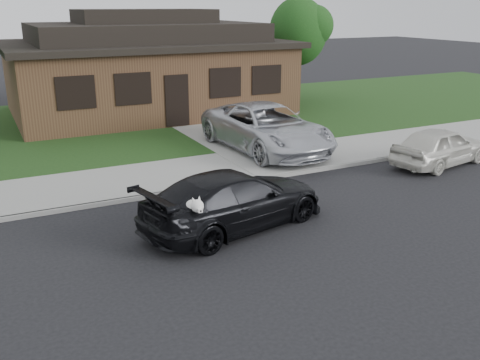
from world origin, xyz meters
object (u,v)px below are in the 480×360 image
minivan (266,128)px  recycling_bin (265,143)px  sedan (234,200)px  white_compact (440,146)px

minivan → recycling_bin: (-0.53, -0.87, -0.30)m
sedan → white_compact: 8.34m
recycling_bin → minivan: bearing=56.6°
sedan → minivan: minivan is taller
white_compact → recycling_bin: white_compact is taller
minivan → white_compact: minivan is taller
minivan → white_compact: 5.72m
minivan → recycling_bin: size_ratio=5.67×
recycling_bin → sedan: bearing=-128.8°
sedan → recycling_bin: 5.55m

